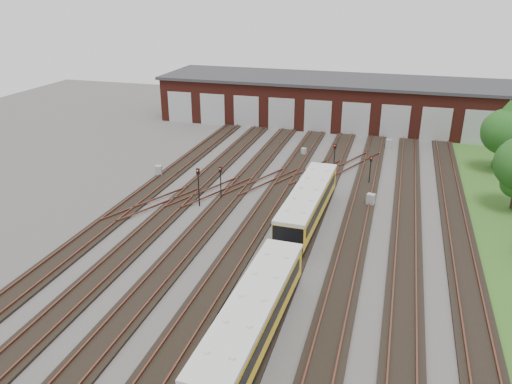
# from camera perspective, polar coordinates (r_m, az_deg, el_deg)

# --- Properties ---
(ground) EXTENTS (120.00, 120.00, 0.00)m
(ground) POSITION_cam_1_polar(r_m,az_deg,el_deg) (37.09, 0.96, -7.28)
(ground) COLOR #4A4745
(ground) RESTS_ON ground
(track_network) EXTENTS (30.40, 70.00, 0.33)m
(track_network) POSITION_cam_1_polar(r_m,az_deg,el_deg) (37.57, 0.95, -6.67)
(track_network) COLOR black
(track_network) RESTS_ON ground
(maintenance_shed) EXTENTS (51.00, 12.50, 6.35)m
(maintenance_shed) POSITION_cam_1_polar(r_m,az_deg,el_deg) (73.12, 9.47, 10.23)
(maintenance_shed) COLOR #4D1A13
(maintenance_shed) RESTS_ON ground
(metro_train) EXTENTS (2.80, 45.41, 2.76)m
(metro_train) POSITION_cam_1_polar(r_m,az_deg,el_deg) (27.85, -0.41, -14.31)
(metro_train) COLOR black
(metro_train) RESTS_ON ground
(signal_mast_0) EXTENTS (0.28, 0.26, 3.61)m
(signal_mast_0) POSITION_cam_1_polar(r_m,az_deg,el_deg) (44.43, -6.60, 1.10)
(signal_mast_0) COLOR black
(signal_mast_0) RESTS_ON ground
(signal_mast_1) EXTENTS (0.26, 0.24, 3.22)m
(signal_mast_1) POSITION_cam_1_polar(r_m,az_deg,el_deg) (45.75, -4.07, 1.51)
(signal_mast_1) COLOR black
(signal_mast_1) RESTS_ON ground
(signal_mast_2) EXTENTS (0.29, 0.28, 3.33)m
(signal_mast_2) POSITION_cam_1_polar(r_m,az_deg,el_deg) (52.59, 8.96, 4.20)
(signal_mast_2) COLOR black
(signal_mast_2) RESTS_ON ground
(signal_mast_3) EXTENTS (0.26, 0.25, 2.94)m
(signal_mast_3) POSITION_cam_1_polar(r_m,az_deg,el_deg) (50.57, 12.95, 2.87)
(signal_mast_3) COLOR black
(signal_mast_3) RESTS_ON ground
(relay_cabinet_0) EXTENTS (0.80, 0.72, 1.13)m
(relay_cabinet_0) POSITION_cam_1_polar(r_m,az_deg,el_deg) (52.93, -11.06, 2.38)
(relay_cabinet_0) COLOR #96989A
(relay_cabinet_0) RESTS_ON ground
(relay_cabinet_1) EXTENTS (0.65, 0.60, 0.88)m
(relay_cabinet_1) POSITION_cam_1_polar(r_m,az_deg,el_deg) (58.74, 5.48, 4.61)
(relay_cabinet_1) COLOR #96989A
(relay_cabinet_1) RESTS_ON ground
(relay_cabinet_2) EXTENTS (0.62, 0.56, 0.87)m
(relay_cabinet_2) POSITION_cam_1_polar(r_m,az_deg,el_deg) (41.14, 3.13, -3.44)
(relay_cabinet_2) COLOR #96989A
(relay_cabinet_2) RESTS_ON ground
(relay_cabinet_3) EXTENTS (0.65, 0.55, 1.08)m
(relay_cabinet_3) POSITION_cam_1_polar(r_m,az_deg,el_deg) (63.30, 14.90, 5.36)
(relay_cabinet_3) COLOR #96989A
(relay_cabinet_3) RESTS_ON ground
(relay_cabinet_4) EXTENTS (0.81, 0.74, 1.14)m
(relay_cabinet_4) POSITION_cam_1_polar(r_m,az_deg,el_deg) (46.08, 12.97, -0.88)
(relay_cabinet_4) COLOR #96989A
(relay_cabinet_4) RESTS_ON ground
(tree_0) EXTENTS (4.72, 4.72, 7.82)m
(tree_0) POSITION_cam_1_polar(r_m,az_deg,el_deg) (57.75, 26.64, 6.73)
(tree_0) COLOR #322316
(tree_0) RESTS_ON ground
(bush_1) EXTENTS (1.48, 1.48, 1.48)m
(bush_1) POSITION_cam_1_polar(r_m,az_deg,el_deg) (60.11, 25.99, 3.09)
(bush_1) COLOR #174614
(bush_1) RESTS_ON ground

